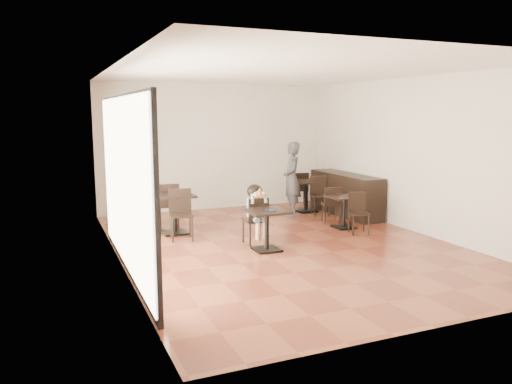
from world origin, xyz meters
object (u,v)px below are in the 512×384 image
child_table (267,230)px  cafe_table_mid (344,212)px  child (255,214)px  chair_left_b (181,215)px  cafe_table_back (306,196)px  adult_patron (292,179)px  chair_back_b (320,196)px  cafe_table_left (175,214)px  chair_mid_b (359,214)px  chair_mid_a (331,205)px  chair_back_a (299,190)px  child_chair (255,220)px  chair_left_a (168,205)px

child_table → cafe_table_mid: child_table is taller
child → chair_left_b: (-1.22, 0.81, -0.07)m
child_table → cafe_table_mid: size_ratio=1.07×
child_table → cafe_table_back: bearing=50.8°
adult_patron → chair_back_b: bearing=84.1°
cafe_table_back → chair_back_b: size_ratio=0.83×
cafe_table_back → chair_back_b: (0.10, -0.55, 0.08)m
cafe_table_left → chair_mid_b: 3.79m
adult_patron → cafe_table_mid: 1.78m
cafe_table_left → child: bearing=-48.2°
chair_back_b → cafe_table_left: bearing=-157.7°
chair_mid_a → cafe_table_mid: bearing=108.2°
cafe_table_left → chair_mid_a: bearing=-6.1°
chair_mid_b → cafe_table_back: bearing=105.6°
chair_mid_a → chair_back_b: chair_back_b is taller
cafe_table_mid → chair_back_a: chair_back_a is taller
chair_mid_b → chair_back_b: (0.21, 1.94, 0.05)m
cafe_table_mid → cafe_table_back: bearing=86.6°
cafe_table_left → chair_back_a: chair_back_a is taller
child_chair → cafe_table_left: bearing=-48.2°
cafe_table_left → child_chair: bearing=-48.2°
child_table → chair_mid_b: chair_mid_b is taller
chair_mid_b → chair_left_a: (-3.49, 2.03, 0.07)m
chair_left_a → chair_mid_a: bearing=173.6°
child → chair_left_b: child is taller
cafe_table_back → chair_left_b: 3.93m
child_chair → chair_back_a: (2.49, 2.93, 0.02)m
child → chair_mid_b: size_ratio=1.34×
child_chair → chair_mid_b: child_chair is taller
adult_patron → chair_mid_a: size_ratio=2.12×
adult_patron → cafe_table_back: adult_patron is taller
child_table → cafe_table_left: bearing=122.5°
adult_patron → cafe_table_mid: adult_patron is taller
chair_mid_b → chair_left_b: 3.61m
child_chair → cafe_table_back: bearing=-135.1°
chair_left_a → chair_back_a: chair_left_a is taller
child_chair → cafe_table_left: (-1.22, 1.36, -0.04)m
cafe_table_mid → chair_mid_b: bearing=-90.0°
child → cafe_table_mid: child is taller
child → chair_mid_a: size_ratio=1.34×
chair_left_a → chair_back_a: size_ratio=1.05×
child_table → child: size_ratio=0.66×
cafe_table_mid → chair_left_b: (-3.49, 0.38, 0.14)m
child_chair → cafe_table_mid: (2.27, 0.44, -0.10)m
chair_back_b → child_table: bearing=-121.2°
chair_back_b → chair_mid_b: bearing=-81.1°
cafe_table_back → chair_mid_b: chair_mid_b is taller
adult_patron → chair_mid_a: 1.27m
chair_mid_a → chair_back_a: 1.95m
cafe_table_left → chair_back_b: (3.71, 0.46, 0.06)m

